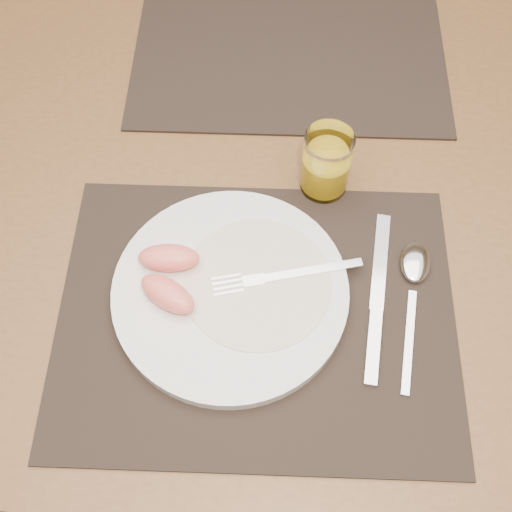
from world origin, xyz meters
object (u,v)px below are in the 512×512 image
object	(u,v)px
fork	(274,277)
juice_glass	(326,165)
placemat_far	(289,43)
knife	(376,309)
spoon	(414,273)
plate	(230,292)
placemat_near	(257,315)
table	(266,198)

from	to	relation	value
fork	juice_glass	distance (m)	0.16
placemat_far	knife	bearing A→B (deg)	-73.63
knife	spoon	xyz separation A→B (m)	(0.04, 0.05, 0.00)
plate	knife	world-z (taller)	plate
juice_glass	fork	bearing A→B (deg)	-109.41
plate	juice_glass	world-z (taller)	juice_glass
placemat_far	plate	bearing A→B (deg)	-95.81
placemat_near	fork	world-z (taller)	fork
plate	juice_glass	size ratio (longest dim) A/B	2.99
knife	juice_glass	xyz separation A→B (m)	(-0.07, 0.17, 0.04)
plate	knife	bearing A→B (deg)	-1.85
plate	fork	bearing A→B (deg)	20.19
juice_glass	placemat_near	bearing A→B (deg)	-110.17
fork	knife	size ratio (longest dim) A/B	0.78
placemat_far	plate	size ratio (longest dim) A/B	1.67
juice_glass	spoon	bearing A→B (deg)	-47.71
fork	spoon	xyz separation A→B (m)	(0.16, 0.03, -0.01)
placemat_far	spoon	xyz separation A→B (m)	(0.17, -0.37, 0.01)
table	plate	world-z (taller)	plate
table	placemat_near	xyz separation A→B (m)	(0.01, -0.22, 0.09)
fork	juice_glass	xyz separation A→B (m)	(0.05, 0.15, 0.02)
knife	plate	bearing A→B (deg)	178.15
plate	fork	size ratio (longest dim) A/B	1.56
juice_glass	table	bearing A→B (deg)	156.22
plate	fork	world-z (taller)	fork
fork	knife	distance (m)	0.12
placemat_far	juice_glass	world-z (taller)	juice_glass
spoon	juice_glass	size ratio (longest dim) A/B	2.13
placemat_near	placemat_far	size ratio (longest dim) A/B	1.00
spoon	juice_glass	xyz separation A→B (m)	(-0.11, 0.12, 0.03)
placemat_far	fork	bearing A→B (deg)	-89.11
placemat_near	plate	xyz separation A→B (m)	(-0.03, 0.02, 0.01)
placemat_far	spoon	distance (m)	0.41
placemat_near	fork	distance (m)	0.05
plate	spoon	size ratio (longest dim) A/B	1.41
plate	spoon	distance (m)	0.22
spoon	knife	bearing A→B (deg)	-131.93
knife	spoon	world-z (taller)	spoon
table	placemat_near	world-z (taller)	placemat_near
plate	knife	size ratio (longest dim) A/B	1.22
placemat_near	fork	xyz separation A→B (m)	(0.02, 0.04, 0.02)
placemat_near	juice_glass	world-z (taller)	juice_glass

